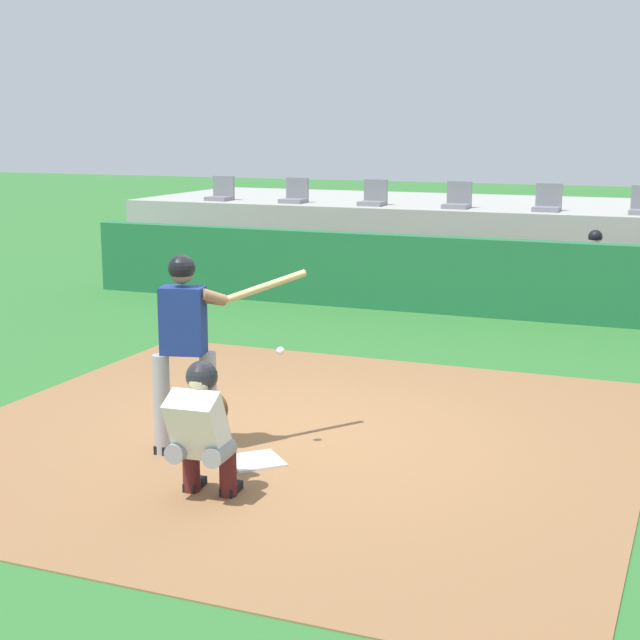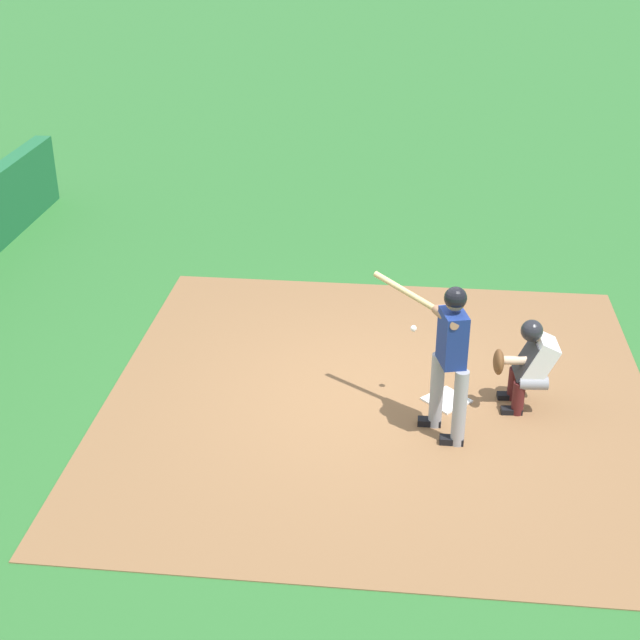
{
  "view_description": "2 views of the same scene",
  "coord_description": "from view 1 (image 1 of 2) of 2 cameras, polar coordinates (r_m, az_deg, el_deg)",
  "views": [
    {
      "loc": [
        3.56,
        -8.04,
        2.92
      ],
      "look_at": [
        0.0,
        0.7,
        1.0
      ],
      "focal_mm": 54.37,
      "sensor_mm": 36.0,
      "label": 1
    },
    {
      "loc": [
        -9.21,
        -0.29,
        5.69
      ],
      "look_at": [
        0.0,
        0.7,
        1.0
      ],
      "focal_mm": 50.97,
      "sensor_mm": 36.0,
      "label": 2
    }
  ],
  "objects": [
    {
      "name": "catcher_crouched",
      "position": [
        7.65,
        -6.92,
        -6.15
      ],
      "size": [
        0.5,
        1.69,
        1.13
      ],
      "color": "gray",
      "rests_on": "ground"
    },
    {
      "name": "stadium_seat_4",
      "position": [
        17.69,
        13.25,
        6.7
      ],
      "size": [
        0.46,
        0.46,
        0.48
      ],
      "color": "slate",
      "rests_on": "stands_platform"
    },
    {
      "name": "ground_plane",
      "position": [
        9.26,
        -1.64,
        -6.88
      ],
      "size": [
        80.0,
        80.0,
        0.0
      ],
      "primitive_type": "plane",
      "color": "#2D6B2D"
    },
    {
      "name": "stadium_seat_1",
      "position": [
        19.06,
        -1.49,
        7.32
      ],
      "size": [
        0.46,
        0.46,
        0.48
      ],
      "color": "slate",
      "rests_on": "stands_platform"
    },
    {
      "name": "dugout_wall",
      "position": [
        15.14,
        8.31,
        2.56
      ],
      "size": [
        13.0,
        0.3,
        1.2
      ],
      "primitive_type": "cube",
      "color": "#1E6638",
      "rests_on": "ground"
    },
    {
      "name": "dugout_bench",
      "position": [
        16.16,
        9.13,
        1.75
      ],
      "size": [
        11.8,
        0.44,
        0.45
      ],
      "primitive_type": "cube",
      "color": "olive",
      "rests_on": "ground"
    },
    {
      "name": "stadium_seat_0",
      "position": [
        19.77,
        -5.84,
        7.42
      ],
      "size": [
        0.46,
        0.46,
        0.48
      ],
      "color": "slate",
      "rests_on": "stands_platform"
    },
    {
      "name": "home_plate",
      "position": [
        8.57,
        -3.82,
        -8.28
      ],
      "size": [
        0.62,
        0.62,
        0.02
      ],
      "primitive_type": "cube",
      "rotation": [
        0.0,
        0.0,
        0.79
      ],
      "color": "white",
      "rests_on": "dirt_infield"
    },
    {
      "name": "dirt_infield",
      "position": [
        9.26,
        -1.65,
        -6.84
      ],
      "size": [
        6.4,
        6.4,
        0.01
      ],
      "primitive_type": "cube",
      "color": "olive",
      "rests_on": "ground"
    },
    {
      "name": "batter_at_plate",
      "position": [
        8.63,
        -7.83,
        -1.21
      ],
      "size": [
        1.07,
        1.08,
        1.8
      ],
      "color": "#99999E",
      "rests_on": "ground"
    },
    {
      "name": "stands_platform",
      "position": [
        19.4,
        11.47,
        4.69
      ],
      "size": [
        15.0,
        4.4,
        1.4
      ],
      "primitive_type": "cube",
      "color": "#9E9E99",
      "rests_on": "ground"
    },
    {
      "name": "stadium_seat_3",
      "position": [
        18.01,
        8.1,
        6.97
      ],
      "size": [
        0.46,
        0.46,
        0.48
      ],
      "color": "slate",
      "rests_on": "stands_platform"
    },
    {
      "name": "stadium_seat_2",
      "position": [
        18.47,
        3.17,
        7.18
      ],
      "size": [
        0.46,
        0.46,
        0.48
      ],
      "color": "slate",
      "rests_on": "stands_platform"
    },
    {
      "name": "dugout_player_0",
      "position": [
        15.64,
        15.74,
        2.81
      ],
      "size": [
        0.49,
        0.7,
        1.3
      ],
      "color": "#939399",
      "rests_on": "ground"
    }
  ]
}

